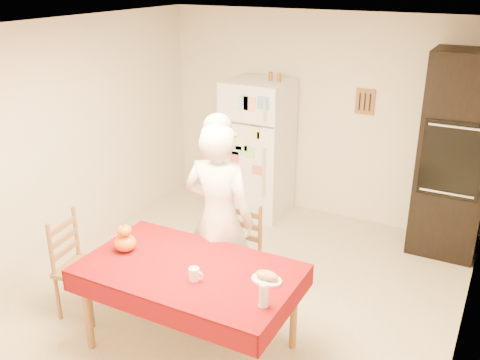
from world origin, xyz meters
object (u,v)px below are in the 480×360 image
Objects in this scene: refrigerator at (258,148)px; seated_woman at (219,219)px; oven_cabinet at (455,156)px; chair_left at (77,262)px; chair_far at (237,250)px; coffee_mug at (194,274)px; dining_table at (189,275)px; wine_glass at (264,295)px; pumpkin_lower at (125,243)px; bread_plate at (267,280)px.

seated_woman is (0.63, -2.06, 0.04)m from refrigerator.
oven_cabinet reaches higher than chair_left.
chair_far reaches higher than coffee_mug.
refrigerator reaches higher than dining_table.
chair_left is at bearing -134.89° from oven_cabinet.
wine_glass reaches higher than dining_table.
seated_woman reaches higher than chair_left.
wine_glass is (0.60, -0.06, 0.04)m from coffee_mug.
dining_table is (-1.57, -2.73, -0.41)m from oven_cabinet.
oven_cabinet reaches higher than dining_table.
chair_far is (-1.59, -1.89, -0.59)m from oven_cabinet.
dining_table is at bearing -87.27° from chair_far.
oven_cabinet is 3.21m from coffee_mug.
wine_glass is (1.35, -0.17, 0.02)m from pumpkin_lower.
refrigerator is at bearing -18.52° from chair_left.
bread_plate is at bearing 10.03° from dining_table.
pumpkin_lower is (-2.18, -2.74, -0.27)m from oven_cabinet.
chair_left is (-1.18, -0.03, -0.18)m from dining_table.
wine_glass is (1.91, -0.15, 0.34)m from chair_left.
seated_woman is (-0.08, 0.62, 0.20)m from dining_table.
coffee_mug is (-1.44, -2.86, -0.29)m from oven_cabinet.
chair_far is at bearing 98.70° from coffee_mug.
chair_far is 5.40× the size of wine_glass.
chair_left is 1.35m from coffee_mug.
chair_far is at bearing -129.94° from oven_cabinet.
seated_woman is 7.45× the size of bread_plate.
pumpkin_lower is at bearing 171.05° from coffee_mug.
bread_plate is (1.33, -2.57, -0.08)m from refrigerator.
dining_table is 7.08× the size of bread_plate.
oven_cabinet is at bearing 60.04° from dining_table.
oven_cabinet is 1.23× the size of seated_woman.
bread_plate is at bearing 26.24° from coffee_mug.
pumpkin_lower is at bearing 47.20° from seated_woman.
wine_glass reaches higher than bread_plate.
pumpkin_lower is (-0.53, -0.63, -0.06)m from seated_woman.
chair_far is 1.02m from coffee_mug.
chair_far reaches higher than bread_plate.
oven_cabinet is at bearing 63.27° from coffee_mug.
coffee_mug is 0.57× the size of wine_glass.
oven_cabinet is 11.93× the size of pumpkin_lower.
wine_glass is at bearing -103.27° from chair_left.
seated_woman reaches higher than wine_glass.
dining_table is at bearing 165.79° from wine_glass.
seated_woman reaches higher than dining_table.
coffee_mug is 0.75m from pumpkin_lower.
wine_glass is (0.73, -0.19, 0.16)m from dining_table.
bread_plate is at bearing -46.99° from chair_far.
refrigerator is at bearing -76.11° from seated_woman.
oven_cabinet reaches higher than wine_glass.
pumpkin_lower is (-0.74, 0.12, 0.02)m from coffee_mug.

